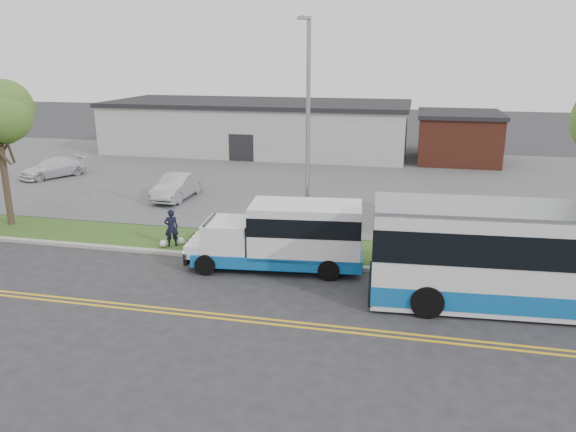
% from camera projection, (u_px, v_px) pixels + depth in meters
% --- Properties ---
extents(ground, '(140.00, 140.00, 0.00)m').
position_uv_depth(ground, '(219.00, 269.00, 22.26)').
color(ground, '#28282B').
rests_on(ground, ground).
extents(lane_line_north, '(70.00, 0.12, 0.01)m').
position_uv_depth(lane_line_north, '(180.00, 310.00, 18.66)').
color(lane_line_north, gold).
rests_on(lane_line_north, ground).
extents(lane_line_south, '(70.00, 0.12, 0.01)m').
position_uv_depth(lane_line_south, '(176.00, 314.00, 18.37)').
color(lane_line_south, gold).
rests_on(lane_line_south, ground).
extents(curb, '(80.00, 0.30, 0.15)m').
position_uv_depth(curb, '(228.00, 257.00, 23.27)').
color(curb, '#9E9B93').
rests_on(curb, ground).
extents(verge, '(80.00, 3.30, 0.10)m').
position_uv_depth(verge, '(241.00, 244.00, 24.96)').
color(verge, '#34501A').
rests_on(verge, ground).
extents(parking_lot, '(80.00, 25.00, 0.10)m').
position_uv_depth(parking_lot, '(304.00, 178.00, 38.16)').
color(parking_lot, '#4C4C4F').
rests_on(parking_lot, ground).
extents(commercial_building, '(25.40, 10.40, 4.35)m').
position_uv_depth(commercial_building, '(258.00, 127.00, 48.22)').
color(commercial_building, '#9E9E99').
rests_on(commercial_building, ground).
extents(brick_wing, '(6.30, 7.30, 3.90)m').
position_uv_depth(brick_wing, '(458.00, 137.00, 43.80)').
color(brick_wing, brown).
rests_on(brick_wing, ground).
extents(streetlight_near, '(0.35, 1.53, 9.50)m').
position_uv_depth(streetlight_near, '(308.00, 130.00, 22.72)').
color(streetlight_near, gray).
rests_on(streetlight_near, verge).
extents(shuttle_bus, '(7.12, 2.98, 2.66)m').
position_uv_depth(shuttle_bus, '(288.00, 234.00, 21.92)').
color(shuttle_bus, '#0E549A').
rests_on(shuttle_bus, ground).
extents(transit_bus, '(12.61, 3.69, 3.45)m').
position_uv_depth(transit_bus, '(563.00, 259.00, 18.30)').
color(transit_bus, silver).
rests_on(transit_bus, ground).
extents(pedestrian, '(0.72, 0.64, 1.65)m').
position_uv_depth(pedestrian, '(171.00, 228.00, 24.39)').
color(pedestrian, black).
rests_on(pedestrian, verge).
extents(parked_car_a, '(1.60, 4.41, 1.45)m').
position_uv_depth(parked_car_a, '(177.00, 186.00, 32.50)').
color(parked_car_a, '#A7ABAF').
rests_on(parked_car_a, parking_lot).
extents(parked_car_b, '(3.69, 4.74, 1.28)m').
position_uv_depth(parked_car_b, '(53.00, 168.00, 38.20)').
color(parked_car_b, white).
rests_on(parked_car_b, parking_lot).
extents(grocery_bag_left, '(0.32, 0.32, 0.32)m').
position_uv_depth(grocery_bag_left, '(163.00, 244.00, 24.41)').
color(grocery_bag_left, white).
rests_on(grocery_bag_left, verge).
extents(grocery_bag_right, '(0.32, 0.32, 0.32)m').
position_uv_depth(grocery_bag_right, '(181.00, 241.00, 24.75)').
color(grocery_bag_right, white).
rests_on(grocery_bag_right, verge).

